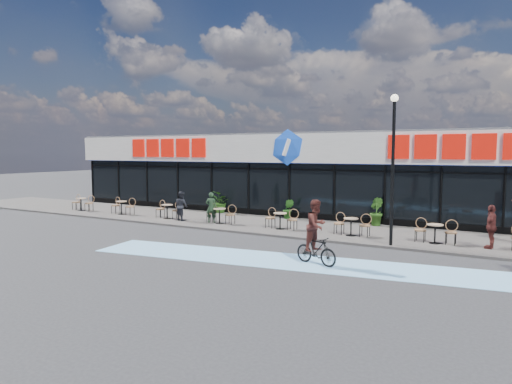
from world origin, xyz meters
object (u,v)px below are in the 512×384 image
potted_plant_right (376,212)px  potted_plant_mid (288,209)px  potted_plant_left (220,202)px  cyclist_a (316,236)px  patron_left (211,207)px  bistro_set_0 (82,203)px  patron_right (181,206)px  lamp_post (393,157)px  pedestrian_a (491,227)px

potted_plant_right → potted_plant_mid: bearing=-178.9°
potted_plant_left → cyclist_a: bearing=-41.9°
patron_left → bistro_set_0: bearing=-20.9°
potted_plant_mid → cyclist_a: bearing=-59.2°
bistro_set_0 → potted_plant_mid: 12.46m
potted_plant_right → patron_right: bearing=-159.8°
bistro_set_0 → patron_right: 7.65m
lamp_post → patron_left: size_ratio=3.71×
patron_right → lamp_post: bearing=-166.5°
bistro_set_0 → lamp_post: bearing=-3.8°
potted_plant_right → cyclist_a: (0.22, -8.05, 0.15)m
potted_plant_right → cyclist_a: bearing=-88.4°
potted_plant_left → patron_right: size_ratio=0.84×
potted_plant_left → potted_plant_mid: bearing=-3.1°
bistro_set_0 → pedestrian_a: (21.59, -0.06, 0.34)m
bistro_set_0 → cyclist_a: size_ratio=0.74×
bistro_set_0 → potted_plant_right: size_ratio=1.17×
bistro_set_0 → potted_plant_mid: size_ratio=1.50×
potted_plant_mid → pedestrian_a: 9.96m
potted_plant_left → potted_plant_mid: (4.39, -0.24, -0.11)m
lamp_post → cyclist_a: bearing=-111.3°
patron_right → cyclist_a: (9.20, -4.75, 0.07)m
bistro_set_0 → patron_left: patron_left is taller
lamp_post → patron_right: 11.01m
potted_plant_mid → pedestrian_a: size_ratio=0.65×
potted_plant_right → bistro_set_0: bearing=-169.6°
lamp_post → potted_plant_left: bearing=157.4°
lamp_post → potted_plant_right: lamp_post is taller
patron_left → cyclist_a: bearing=126.0°
potted_plant_mid → pedestrian_a: bearing=-17.6°
potted_plant_left → bistro_set_0: bearing=-157.5°
potted_plant_right → patron_right: size_ratio=0.89×
potted_plant_mid → cyclist_a: 9.27m
potted_plant_left → potted_plant_right: (8.91, -0.15, 0.04)m
cyclist_a → pedestrian_a: bearing=46.1°
potted_plant_right → pedestrian_a: bearing=-32.0°
patron_left → cyclist_a: size_ratio=0.72×
potted_plant_right → pedestrian_a: 5.87m
patron_right → pedestrian_a: bearing=-160.5°
lamp_post → potted_plant_left: (-10.61, 4.41, -2.66)m
potted_plant_left → patron_left: 3.64m
cyclist_a → patron_left: bearing=146.6°
bistro_set_0 → cyclist_a: bearing=-16.6°
lamp_post → bistro_set_0: size_ratio=3.62×
patron_right → potted_plant_right: bearing=-141.1°
patron_left → patron_right: 1.71m
lamp_post → potted_plant_left: lamp_post is taller
bistro_set_0 → potted_plant_right: (16.62, 3.04, 0.20)m
potted_plant_left → potted_plant_right: potted_plant_right is taller
lamp_post → patron_right: lamp_post is taller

